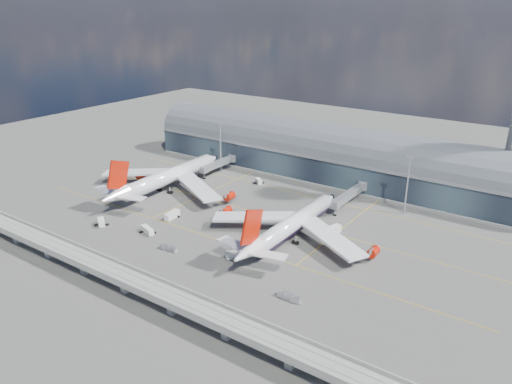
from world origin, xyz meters
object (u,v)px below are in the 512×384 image
Objects in this scene: airliner_right at (291,226)px; service_truck_5 at (259,181)px; service_truck_4 at (334,230)px; cargo_train_2 at (290,297)px; cargo_train_0 at (169,248)px; service_truck_0 at (172,215)px; floodlight_mast_right at (407,184)px; cargo_train_1 at (287,297)px; service_truck_2 at (147,230)px; service_truck_1 at (101,222)px; airliner_left at (166,177)px; service_truck_3 at (234,255)px; floodlight_mast_left at (221,146)px.

service_truck_5 is (-45.46, 44.14, -4.55)m from airliner_right.
cargo_train_2 is (9.86, -49.38, -0.74)m from service_truck_4.
airliner_right reaches higher than cargo_train_0.
service_truck_4 is (11.17, 14.06, -4.18)m from airliner_right.
service_truck_4 is (61.72, 25.99, 0.01)m from service_truck_0.
floodlight_mast_right is 85.91m from cargo_train_1.
cargo_train_2 is at bearing -78.45° from service_truck_2.
service_truck_1 reaches higher than service_truck_5.
cargo_train_2 is at bearing -27.59° from airliner_left.
service_truck_4 reaches higher than cargo_train_2.
cargo_train_1 is (-6.62, -84.69, -12.81)m from floodlight_mast_right.
service_truck_5 is at bearing -176.21° from floodlight_mast_right.
cargo_train_2 reaches higher than cargo_train_1.
service_truck_3 is (-35.44, -73.13, -12.19)m from floodlight_mast_right.
airliner_left reaches higher than service_truck_5.
floodlight_mast_left is at bearing 35.66° from service_truck_2.
service_truck_0 is 1.11× the size of cargo_train_1.
service_truck_0 is at bearing 24.79° from service_truck_2.
floodlight_mast_left reaches higher than service_truck_5.
floodlight_mast_right is at bearing -15.16° from service_truck_1.
service_truck_5 is at bearing 32.97° from cargo_train_2.
service_truck_5 is (-72.26, -4.79, -12.34)m from floodlight_mast_right.
service_truck_4 is 50.36m from cargo_train_2.
cargo_train_2 is (96.82, -46.08, -5.88)m from airliner_left.
floodlight_mast_right reaches higher than service_truck_2.
floodlight_mast_left reaches higher than service_truck_2.
service_truck_1 is 0.74× the size of service_truck_2.
floodlight_mast_left is at bearing 83.99° from airliner_left.
airliner_left is 9.68× the size of cargo_train_2.
cargo_train_2 is (66.50, -79.46, -0.37)m from service_truck_5.
service_truck_3 is at bearing -101.09° from service_truck_4.
service_truck_5 reaches higher than cargo_train_1.
floodlight_mast_right is at bearing -47.97° from service_truck_5.
service_truck_3 is 43.09m from service_truck_4.
service_truck_2 is (20.53, 5.63, -0.13)m from service_truck_1.
service_truck_0 is at bearing -167.48° from airliner_right.
airliner_right reaches higher than service_truck_2.
service_truck_3 is at bearing -67.27° from service_truck_2.
airliner_left is at bearing 132.15° from service_truck_0.
floodlight_mast_left is at bearing 180.00° from floodlight_mast_right.
floodlight_mast_right is 0.36× the size of airliner_right.
service_truck_0 is at bearing 47.97° from cargo_train_0.
service_truck_0 is (-77.34, -60.86, -11.98)m from floodlight_mast_right.
service_truck_0 is 66.97m from service_truck_4.
cargo_train_0 is (44.03, -43.99, -5.91)m from airliner_left.
airliner_left is at bearing 51.57° from cargo_train_0.
airliner_right is 26.07m from service_truck_3.
service_truck_5 is at bearing 159.26° from service_truck_3.
service_truck_5 is 0.75× the size of cargo_train_1.
service_truck_2 is 70.11m from cargo_train_2.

